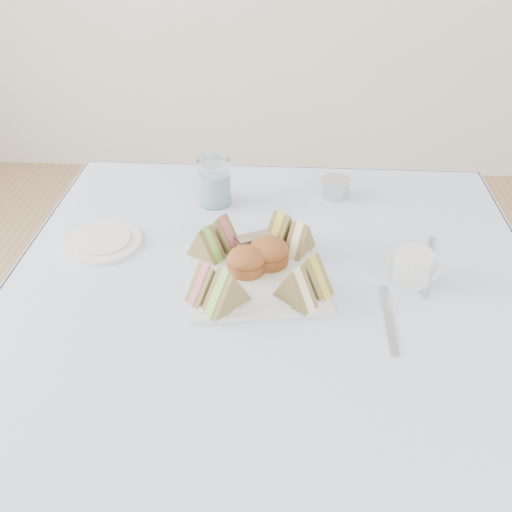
# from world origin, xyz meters

# --- Properties ---
(floor) EXTENTS (4.00, 4.00, 0.00)m
(floor) POSITION_xyz_m (0.00, 0.00, 0.00)
(floor) COLOR #9E7751
(floor) RESTS_ON ground
(table) EXTENTS (0.90, 0.90, 0.74)m
(table) POSITION_xyz_m (0.00, 0.00, 0.37)
(table) COLOR brown
(table) RESTS_ON floor
(tablecloth) EXTENTS (1.02, 1.02, 0.01)m
(tablecloth) POSITION_xyz_m (0.00, 0.00, 0.74)
(tablecloth) COLOR #A4B3EB
(tablecloth) RESTS_ON table
(serving_plate) EXTENTS (0.29, 0.29, 0.01)m
(serving_plate) POSITION_xyz_m (-0.03, 0.03, 0.75)
(serving_plate) COLOR silver
(serving_plate) RESTS_ON tablecloth
(sandwich_fl_a) EXTENTS (0.08, 0.08, 0.07)m
(sandwich_fl_a) POSITION_xyz_m (-0.11, -0.05, 0.79)
(sandwich_fl_a) COLOR olive
(sandwich_fl_a) RESTS_ON serving_plate
(sandwich_fl_b) EXTENTS (0.09, 0.09, 0.08)m
(sandwich_fl_b) POSITION_xyz_m (-0.08, -0.07, 0.80)
(sandwich_fl_b) COLOR olive
(sandwich_fl_b) RESTS_ON serving_plate
(sandwich_fr_a) EXTENTS (0.09, 0.08, 0.07)m
(sandwich_fr_a) POSITION_xyz_m (0.07, -0.02, 0.80)
(sandwich_fr_a) COLOR olive
(sandwich_fr_a) RESTS_ON serving_plate
(sandwich_fr_b) EXTENTS (0.09, 0.08, 0.07)m
(sandwich_fr_b) POSITION_xyz_m (0.04, -0.05, 0.79)
(sandwich_fr_b) COLOR olive
(sandwich_fr_b) RESTS_ON serving_plate
(sandwich_bl_a) EXTENTS (0.08, 0.07, 0.07)m
(sandwich_bl_a) POSITION_xyz_m (-0.13, 0.07, 0.79)
(sandwich_bl_a) COLOR olive
(sandwich_bl_a) RESTS_ON serving_plate
(sandwich_bl_b) EXTENTS (0.09, 0.08, 0.07)m
(sandwich_bl_b) POSITION_xyz_m (-0.11, 0.11, 0.79)
(sandwich_bl_b) COLOR olive
(sandwich_bl_b) RESTS_ON serving_plate
(sandwich_br_a) EXTENTS (0.07, 0.09, 0.07)m
(sandwich_br_a) POSITION_xyz_m (0.05, 0.10, 0.79)
(sandwich_br_a) COLOR olive
(sandwich_br_a) RESTS_ON serving_plate
(sandwich_br_b) EXTENTS (0.08, 0.09, 0.08)m
(sandwich_br_b) POSITION_xyz_m (0.01, 0.13, 0.80)
(sandwich_br_b) COLOR olive
(sandwich_br_b) RESTS_ON serving_plate
(scone_left) EXTENTS (0.08, 0.08, 0.05)m
(scone_left) POSITION_xyz_m (-0.05, 0.03, 0.78)
(scone_left) COLOR brown
(scone_left) RESTS_ON serving_plate
(scone_right) EXTENTS (0.11, 0.11, 0.05)m
(scone_right) POSITION_xyz_m (-0.01, 0.06, 0.78)
(scone_right) COLOR brown
(scone_right) RESTS_ON serving_plate
(pastry_slice) EXTENTS (0.08, 0.06, 0.03)m
(pastry_slice) POSITION_xyz_m (-0.04, 0.10, 0.77)
(pastry_slice) COLOR beige
(pastry_slice) RESTS_ON serving_plate
(side_plate) EXTENTS (0.21, 0.21, 0.01)m
(side_plate) POSITION_xyz_m (-0.36, 0.12, 0.75)
(side_plate) COLOR silver
(side_plate) RESTS_ON tablecloth
(water_glass) EXTENTS (0.09, 0.09, 0.11)m
(water_glass) POSITION_xyz_m (-0.15, 0.31, 0.80)
(water_glass) COLOR white
(water_glass) RESTS_ON tablecloth
(tea_strainer) EXTENTS (0.08, 0.08, 0.04)m
(tea_strainer) POSITION_xyz_m (0.13, 0.36, 0.77)
(tea_strainer) COLOR silver
(tea_strainer) RESTS_ON tablecloth
(knife) EXTENTS (0.02, 0.18, 0.00)m
(knife) POSITION_xyz_m (0.21, -0.08, 0.75)
(knife) COLOR silver
(knife) RESTS_ON tablecloth
(fork) EXTENTS (0.05, 0.18, 0.00)m
(fork) POSITION_xyz_m (0.30, 0.07, 0.75)
(fork) COLOR silver
(fork) RESTS_ON tablecloth
(creamer_jug) EXTENTS (0.09, 0.09, 0.06)m
(creamer_jug) POSITION_xyz_m (0.26, 0.03, 0.78)
(creamer_jug) COLOR silver
(creamer_jug) RESTS_ON tablecloth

